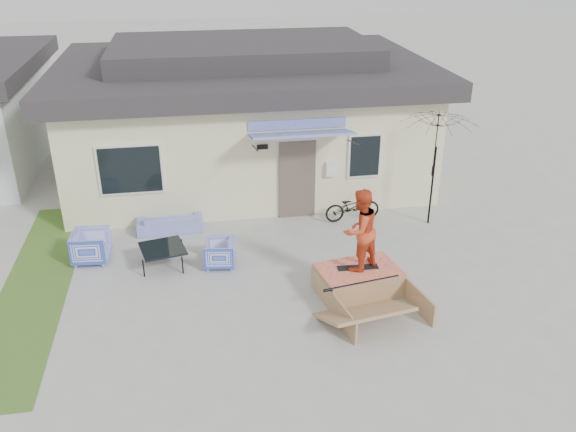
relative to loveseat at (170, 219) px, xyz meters
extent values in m
plane|color=#A2A29F|center=(2.35, -4.14, -0.32)|extent=(90.00, 90.00, 0.00)
cube|color=#3D6324|center=(-2.85, -2.14, -0.32)|extent=(1.40, 8.00, 0.01)
cube|color=beige|center=(2.35, 3.86, 1.18)|extent=(10.00, 7.00, 3.00)
cube|color=#28282C|center=(2.35, 3.86, 2.93)|extent=(10.80, 7.80, 0.50)
cube|color=#28282C|center=(2.35, 3.86, 3.48)|extent=(7.50, 4.50, 0.60)
cube|color=brown|center=(3.35, 0.32, 0.73)|extent=(0.95, 0.08, 2.10)
cube|color=white|center=(-0.85, 0.33, 1.28)|extent=(1.60, 0.06, 1.30)
cube|color=white|center=(5.15, 0.33, 1.28)|extent=(0.90, 0.06, 1.20)
cube|color=#233EB9|center=(3.35, -0.19, 2.13)|extent=(2.50, 1.09, 0.29)
imported|color=#233EB9|center=(0.00, 0.00, 0.00)|extent=(1.66, 0.53, 0.64)
imported|color=#233EB9|center=(-1.77, -1.26, 0.09)|extent=(0.81, 0.85, 0.82)
imported|color=#233EB9|center=(1.13, -1.97, 0.03)|extent=(0.72, 0.76, 0.70)
cube|color=black|center=(-0.14, -1.78, -0.09)|extent=(1.14, 1.14, 0.47)
imported|color=black|center=(4.74, -0.17, 0.15)|extent=(1.52, 0.62, 0.95)
cylinder|color=black|center=(6.67, -0.67, 0.73)|extent=(0.05, 0.05, 2.10)
imported|color=black|center=(6.67, -0.67, 1.43)|extent=(1.89, 1.74, 0.90)
cube|color=black|center=(3.93, -3.54, 0.26)|extent=(0.87, 0.26, 0.05)
imported|color=#D74623|center=(3.93, -3.54, 1.16)|extent=(1.07, 1.01, 1.75)
camera|label=1|loc=(0.64, -14.09, 6.65)|focal=37.65mm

